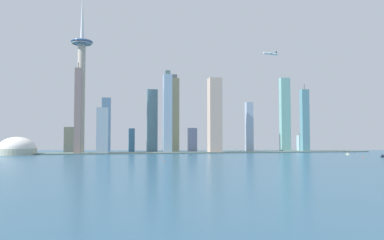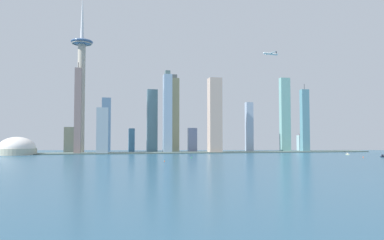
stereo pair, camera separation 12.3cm
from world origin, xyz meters
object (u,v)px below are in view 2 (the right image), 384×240
Objects in this scene: observation_tower at (81,75)px; skyscraper_6 at (131,140)px; skyscraper_3 at (152,121)px; boat_0 at (382,156)px; skyscraper_2 at (301,143)px; skyscraper_10 at (106,125)px; airplane at (270,54)px; stadium_dome at (17,149)px; skyscraper_7 at (167,113)px; channel_buoy_2 at (192,157)px; skyscraper_4 at (70,140)px; skyscraper_1 at (102,131)px; skyscraper_13 at (305,121)px; skyscraper_8 at (174,114)px; channel_buoy_0 at (363,157)px; skyscraper_9 at (285,115)px; boat_2 at (347,154)px; channel_buoy_1 at (165,161)px; skyscraper_11 at (249,127)px; skyscraper_5 at (192,140)px; skyscraper_12 at (78,111)px; skyscraper_0 at (215,115)px.

observation_tower is 6.53× the size of skyscraper_6.
skyscraper_3 reaches higher than boat_0.
skyscraper_6 is (-441.12, -19.06, 6.73)m from skyscraper_2.
airplane is (332.69, -183.84, 144.14)m from skyscraper_10.
stadium_dome is at bearing -157.59° from observation_tower.
channel_buoy_2 is (7.32, -221.69, -87.94)m from skyscraper_7.
airplane is (412.15, -163.51, 178.89)m from skyscraper_4.
skyscraper_1 is at bearing 0.02° from stadium_dome.
skyscraper_1 reaches higher than stadium_dome.
skyscraper_10 is (-499.01, 0.61, 42.60)m from skyscraper_2.
skyscraper_13 reaches higher than skyscraper_6.
skyscraper_8 reaches higher than channel_buoy_0.
skyscraper_4 is at bearing -46.17° from boat_0.
skyscraper_13 is (466.62, 16.93, 26.72)m from skyscraper_1.
observation_tower reaches higher than boat_0.
skyscraper_9 reaches higher than boat_0.
skyscraper_2 reaches higher than boat_2.
skyscraper_7 is 83.48× the size of channel_buoy_1.
observation_tower reaches higher than channel_buoy_1.
skyscraper_3 is at bearing -57.69° from boat_0.
channel_buoy_0 is (-41.36, -4.71, -0.27)m from boat_0.
skyscraper_4 reaches higher than boat_0.
skyscraper_11 is at bearing 50.04° from channel_buoy_2.
skyscraper_2 reaches higher than channel_buoy_2.
skyscraper_6 is at bearing 20.71° from observation_tower.
skyscraper_3 is 0.81× the size of skyscraper_8.
skyscraper_4 is 412.34m from skyscraper_11.
skyscraper_10 is 3.63× the size of airplane.
skyscraper_4 is at bearing 128.89° from channel_buoy_2.
channel_buoy_2 is at bearing -64.31° from skyscraper_10.
channel_buoy_0 is at bearing -51.53° from skyscraper_5.
skyscraper_13 is at bearing 1.05° from skyscraper_12.
skyscraper_2 is 4.42× the size of boat_0.
skyscraper_12 reaches higher than boat_0.
airplane reaches higher than boat_2.
skyscraper_10 is at bearing 115.69° from channel_buoy_2.
skyscraper_3 is 488.97m from boat_0.
skyscraper_5 is 0.44× the size of skyscraper_10.
skyscraper_9 is (-74.95, -62.80, 68.81)m from skyscraper_2.
skyscraper_0 is 194.02m from skyscraper_9.
skyscraper_6 reaches higher than channel_buoy_2.
skyscraper_9 is 26.93× the size of boat_2.
skyscraper_9 is 100.68m from skyscraper_11.
skyscraper_8 reaches higher than boat_0.
skyscraper_11 reaches higher than skyscraper_5.
channel_buoy_2 is (309.63, -185.32, -9.80)m from stadium_dome.
skyscraper_2 is 0.24× the size of skyscraper_7.
skyscraper_9 reaches higher than channel_buoy_1.
boat_0 is at bearing -95.52° from skyscraper_2.
skyscraper_2 is at bearing 42.60° from channel_buoy_1.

